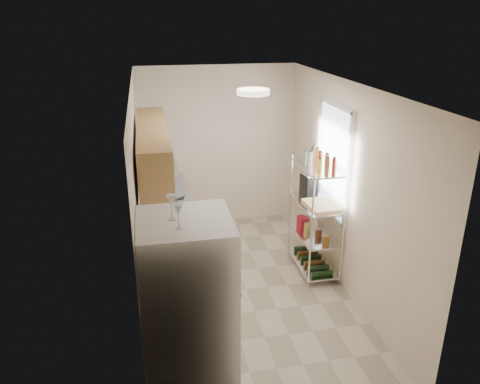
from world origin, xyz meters
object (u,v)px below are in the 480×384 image
at_px(frying_pan_large, 162,201).
at_px(espresso_machine, 309,183).
at_px(cutting_board, 322,205).
at_px(refrigerator, 189,317).
at_px(rice_cooker, 168,222).

xyz_separation_m(frying_pan_large, espresso_machine, (1.99, -0.32, 0.23)).
distance_m(frying_pan_large, cutting_board, 2.16).
xyz_separation_m(refrigerator, rice_cooker, (-0.07, 1.77, 0.10)).
relative_size(cutting_board, espresso_machine, 1.67).
relative_size(frying_pan_large, cutting_board, 0.56).
xyz_separation_m(rice_cooker, frying_pan_large, (-0.04, 0.89, -0.09)).
bearing_deg(frying_pan_large, espresso_machine, -17.72).
relative_size(refrigerator, frying_pan_large, 6.62).
bearing_deg(frying_pan_large, cutting_board, -30.11).
height_order(cutting_board, espresso_machine, espresso_machine).
bearing_deg(rice_cooker, cutting_board, 3.04).
bearing_deg(rice_cooker, refrigerator, -87.76).
bearing_deg(refrigerator, espresso_machine, 51.20).
height_order(refrigerator, espresso_machine, refrigerator).
relative_size(refrigerator, espresso_machine, 6.22).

